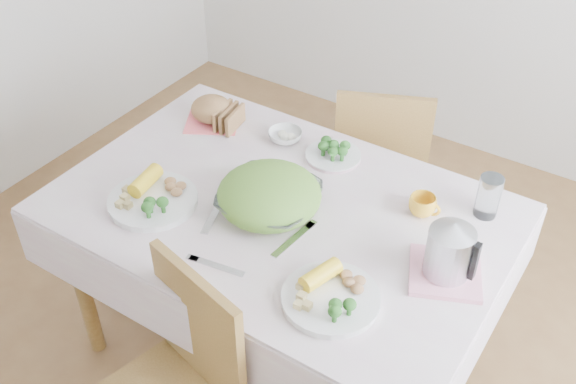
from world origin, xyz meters
The scene contains 18 objects.
floor centered at (0.00, 0.00, 0.00)m, with size 3.60×3.60×0.00m, color brown.
dining_table centered at (0.00, 0.00, 0.38)m, with size 1.40×0.90×0.75m, color brown.
tablecloth centered at (0.00, 0.00, 0.76)m, with size 1.50×1.00×0.01m, color beige.
chair_far centered at (-0.01, 0.81, 0.47)m, with size 0.40×0.40×0.89m, color brown.
salad_bowl centered at (-0.02, -0.03, 0.80)m, with size 0.33×0.33×0.08m, color white.
dinner_plate_left centered at (-0.37, -0.22, 0.77)m, with size 0.30×0.30×0.03m, color white.
dinner_plate_right centered at (0.36, -0.27, 0.77)m, with size 0.29×0.29×0.02m, color white.
broccoli_plate centered at (0.01, 0.34, 0.77)m, with size 0.21×0.21×0.02m, color beige.
napkin centered at (-0.52, 0.30, 0.76)m, with size 0.20×0.20×0.00m, color #FF686D.
bread_loaf centered at (-0.52, 0.30, 0.82)m, with size 0.17×0.16×0.10m, color brown.
fruit_bowl centered at (-0.20, 0.34, 0.78)m, with size 0.13×0.13×0.04m, color white.
yellow_mug centered at (0.41, 0.22, 0.80)m, with size 0.09×0.09×0.07m, color gold.
glass_tumbler centered at (0.59, 0.34, 0.83)m, with size 0.08×0.08×0.15m, color white.
pink_tray centered at (0.59, 0.00, 0.77)m, with size 0.21×0.21×0.02m, color pink.
electric_kettle centered at (0.59, 0.00, 0.88)m, with size 0.14×0.14×0.19m, color #B2B5BA.
fork_left centered at (-0.16, -0.15, 0.76)m, with size 0.02×0.22×0.00m, color silver.
fork_right centered at (0.13, -0.11, 0.76)m, with size 0.02×0.20×0.00m, color silver.
knife centered at (0.00, -0.34, 0.76)m, with size 0.02×0.19×0.00m, color silver.
Camera 1 is at (0.97, -1.44, 2.21)m, focal length 42.00 mm.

